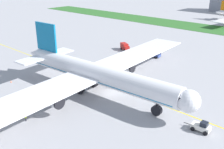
# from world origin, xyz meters

# --- Properties ---
(ground_plane) EXTENTS (600.00, 600.00, 0.00)m
(ground_plane) POSITION_xyz_m (0.00, 0.00, 0.00)
(ground_plane) COLOR #9E9EA3
(ground_plane) RESTS_ON ground
(apron_taxi_line) EXTENTS (280.00, 0.36, 0.01)m
(apron_taxi_line) POSITION_xyz_m (0.00, 3.43, 0.00)
(apron_taxi_line) COLOR yellow
(apron_taxi_line) RESTS_ON ground
(airliner_foreground) EXTENTS (56.50, 91.02, 16.77)m
(airliner_foreground) POSITION_xyz_m (-3.33, -2.84, 5.70)
(airliner_foreground) COLOR white
(airliner_foreground) RESTS_ON ground
(pushback_tug) EXTENTS (5.65, 2.51, 2.28)m
(pushback_tug) POSITION_xyz_m (25.91, -0.69, 1.03)
(pushback_tug) COLOR white
(pushback_tug) RESTS_ON ground
(ground_crew_wingwalker_port) EXTENTS (0.40, 0.49, 1.56)m
(ground_crew_wingwalker_port) POSITION_xyz_m (-4.21, -23.05, 0.95)
(ground_crew_wingwalker_port) COLOR black
(ground_crew_wingwalker_port) RESTS_ON ground
(ground_crew_marshaller_front) EXTENTS (0.53, 0.36, 1.59)m
(ground_crew_marshaller_front) POSITION_xyz_m (-2.05, 2.17, 0.97)
(ground_crew_marshaller_front) COLOR black
(ground_crew_marshaller_front) RESTS_ON ground
(ground_crew_wingwalker_starboard) EXTENTS (0.26, 0.58, 1.65)m
(ground_crew_wingwalker_starboard) POSITION_xyz_m (-15.79, -8.03, 1.00)
(ground_crew_wingwalker_starboard) COLOR black
(ground_crew_wingwalker_starboard) RESTS_ON ground
(traffic_cone_near_nose) EXTENTS (0.36, 0.36, 0.58)m
(traffic_cone_near_nose) POSITION_xyz_m (-26.97, -14.70, 0.28)
(traffic_cone_near_nose) COLOR #F2590C
(traffic_cone_near_nose) RESTS_ON ground
(service_truck_baggage_loader) EXTENTS (5.65, 4.25, 2.79)m
(service_truck_baggage_loader) POSITION_xyz_m (-23.93, 34.35, 1.51)
(service_truck_baggage_loader) COLOR #B21E19
(service_truck_baggage_loader) RESTS_ON ground
(service_truck_fuel_bowser) EXTENTS (4.63, 2.84, 2.70)m
(service_truck_fuel_bowser) POSITION_xyz_m (-9.19, 34.52, 1.48)
(service_truck_fuel_bowser) COLOR #33478C
(service_truck_fuel_bowser) RESTS_ON ground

